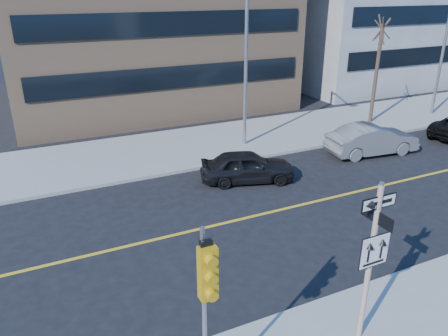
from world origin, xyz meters
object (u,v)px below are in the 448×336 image
traffic_signal (207,287)px  street_tree_west (382,32)px  parked_car_a (247,166)px  parked_car_b (372,140)px  streetlight_a (248,56)px  streetlight_b (448,42)px  sign_pole (371,256)px

traffic_signal → street_tree_west: size_ratio=0.63×
parked_car_a → street_tree_west: bearing=-50.7°
parked_car_b → streetlight_a: bearing=63.1°
traffic_signal → streetlight_a: bearing=59.2°
parked_car_b → streetlight_b: streetlight_b is taller
streetlight_b → sign_pole: bearing=-143.6°
streetlight_a → sign_pole: bearing=-106.8°
sign_pole → traffic_signal: bearing=-177.9°
parked_car_b → streetlight_b: 10.20m
parked_car_b → streetlight_a: size_ratio=0.59×
streetlight_b → parked_car_b: bearing=-157.8°
sign_pole → traffic_signal: 4.05m
parked_car_a → streetlight_a: streetlight_a is taller
parked_car_a → streetlight_a: 5.93m
parked_car_a → streetlight_b: bearing=-58.9°
streetlight_b → street_tree_west: streetlight_b is taller
sign_pole → parked_car_a: sign_pole is taller
parked_car_a → parked_car_b: 7.31m
parked_car_a → street_tree_west: 12.79m
sign_pole → streetlight_b: size_ratio=0.51×
traffic_signal → street_tree_west: bearing=39.4°
traffic_signal → parked_car_a: (5.99, 9.60, -2.34)m
streetlight_b → street_tree_west: bearing=173.8°
parked_car_a → street_tree_west: street_tree_west is taller
sign_pole → parked_car_a: (1.99, 9.45, -1.74)m
sign_pole → parked_car_b: (9.30, 9.72, -1.67)m
streetlight_a → streetlight_b: 14.00m
parked_car_b → streetlight_b: size_ratio=0.59×
traffic_signal → parked_car_a: size_ratio=0.99×
traffic_signal → streetlight_b: streetlight_b is taller
streetlight_a → streetlight_b: (14.00, 0.00, 0.00)m
parked_car_a → parked_car_b: parked_car_b is taller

